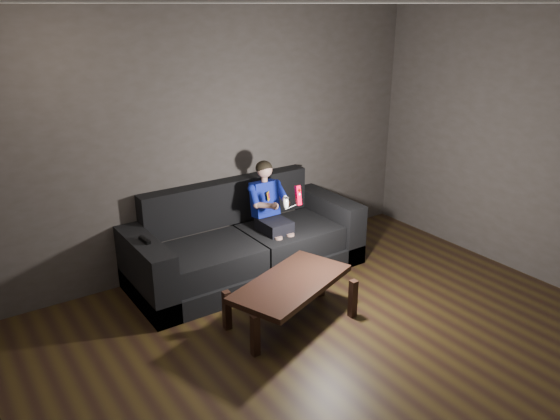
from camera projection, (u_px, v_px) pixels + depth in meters
floor at (376, 374)px, 4.24m from camera, size 5.00×5.00×0.00m
back_wall at (217, 142)px, 5.70m from camera, size 5.00×0.04×2.70m
ceiling at (404, 3)px, 3.29m from camera, size 5.00×5.00×0.02m
sofa at (244, 246)px, 5.75m from camera, size 2.44×1.05×0.94m
child at (270, 205)px, 5.68m from camera, size 0.41×0.51×1.01m
wii_remote_red at (298, 195)px, 5.35m from camera, size 0.05×0.08×0.20m
nunchuk_white at (286, 202)px, 5.29m from camera, size 0.08×0.10×0.15m
wii_remote_black at (145, 240)px, 4.97m from camera, size 0.06×0.17×0.03m
coffee_table at (291, 286)px, 4.81m from camera, size 1.28×0.95×0.42m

